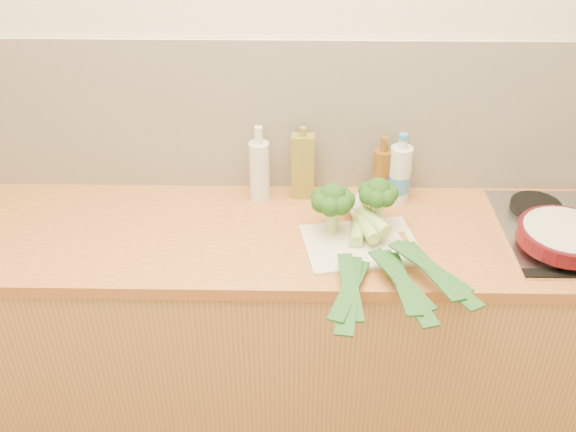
{
  "coord_description": "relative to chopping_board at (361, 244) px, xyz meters",
  "views": [
    {
      "loc": [
        0.06,
        -0.54,
        2.08
      ],
      "look_at": [
        0.03,
        1.1,
        1.02
      ],
      "focal_mm": 40.0,
      "sensor_mm": 36.0,
      "label": 1
    }
  ],
  "objects": [
    {
      "name": "leek_mid",
      "position": [
        0.04,
        -0.05,
        0.05
      ],
      "size": [
        0.22,
        0.63,
        0.04
      ],
      "rotation": [
        0.0,
        0.0,
        0.27
      ],
      "color": "white",
      "rests_on": "chopping_board"
    },
    {
      "name": "skillet",
      "position": [
        0.62,
        -0.02,
        0.06
      ],
      "size": [
        0.41,
        0.29,
        0.05
      ],
      "rotation": [
        0.0,
        0.0,
        -0.35
      ],
      "color": "#490C13",
      "rests_on": "gas_hob"
    },
    {
      "name": "leek_back",
      "position": [
        0.08,
        -0.03,
        0.06
      ],
      "size": [
        0.36,
        0.59,
        0.04
      ],
      "rotation": [
        0.0,
        0.0,
        0.51
      ],
      "color": "white",
      "rests_on": "chopping_board"
    },
    {
      "name": "broccoli_left",
      "position": [
        -0.09,
        0.06,
        0.12
      ],
      "size": [
        0.14,
        0.14,
        0.18
      ],
      "color": "#ABC170",
      "rests_on": "chopping_board"
    },
    {
      "name": "chopping_board",
      "position": [
        0.0,
        0.0,
        0.0
      ],
      "size": [
        0.39,
        0.32,
        0.01
      ],
      "primitive_type": "cube",
      "rotation": [
        0.0,
        0.0,
        0.17
      ],
      "color": "silver",
      "rests_on": "counter"
    },
    {
      "name": "oil_tin",
      "position": [
        -0.18,
        0.3,
        0.12
      ],
      "size": [
        0.08,
        0.05,
        0.27
      ],
      "color": "olive",
      "rests_on": "counter"
    },
    {
      "name": "broccoli_right",
      "position": [
        0.05,
        0.09,
        0.13
      ],
      "size": [
        0.13,
        0.13,
        0.18
      ],
      "color": "#ABC170",
      "rests_on": "chopping_board"
    },
    {
      "name": "amber_bottle",
      "position": [
        0.09,
        0.29,
        0.09
      ],
      "size": [
        0.06,
        0.06,
        0.24
      ],
      "color": "brown",
      "rests_on": "counter"
    },
    {
      "name": "glass_bottle",
      "position": [
        -0.33,
        0.28,
        0.11
      ],
      "size": [
        0.07,
        0.07,
        0.28
      ],
      "color": "silver",
      "rests_on": "counter"
    },
    {
      "name": "room_shell",
      "position": [
        -0.26,
        0.37,
        0.26
      ],
      "size": [
        3.5,
        3.5,
        3.5
      ],
      "color": "beige",
      "rests_on": "ground"
    },
    {
      "name": "counter",
      "position": [
        -0.26,
        0.08,
        -0.45
      ],
      "size": [
        3.2,
        0.62,
        0.9
      ],
      "color": "tan",
      "rests_on": "ground"
    },
    {
      "name": "water_bottle",
      "position": [
        0.15,
        0.28,
        0.09
      ],
      "size": [
        0.08,
        0.08,
        0.24
      ],
      "color": "silver",
      "rests_on": "counter"
    },
    {
      "name": "leek_front",
      "position": [
        -0.02,
        -0.02,
        0.03
      ],
      "size": [
        0.16,
        0.7,
        0.04
      ],
      "rotation": [
        0.0,
        0.0,
        -0.14
      ],
      "color": "white",
      "rests_on": "chopping_board"
    }
  ]
}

